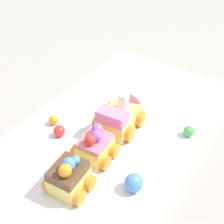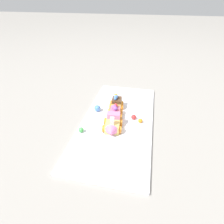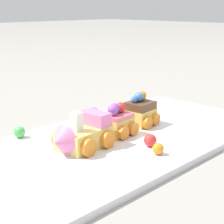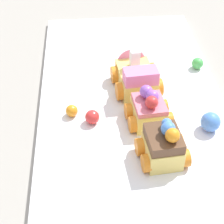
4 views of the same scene
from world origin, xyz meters
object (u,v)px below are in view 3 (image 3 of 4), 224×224
(gumball_green, at_px, (19,132))
(gumball_blue, at_px, (93,114))
(gumball_orange, at_px, (159,149))
(gumball_red, at_px, (150,140))
(cake_train_locomotive, at_px, (80,136))
(cake_car_strawberry, at_px, (116,122))
(cake_car_chocolate, at_px, (140,112))

(gumball_green, bearing_deg, gumball_blue, 172.19)
(gumball_orange, relative_size, gumball_red, 0.87)
(cake_train_locomotive, distance_m, gumball_blue, 0.16)
(cake_train_locomotive, bearing_deg, gumball_blue, -145.80)
(cake_car_strawberry, distance_m, gumball_blue, 0.10)
(cake_train_locomotive, xyz_separation_m, gumball_blue, (-0.13, -0.10, -0.01))
(gumball_orange, bearing_deg, gumball_blue, -102.73)
(cake_car_strawberry, bearing_deg, cake_train_locomotive, 0.01)
(cake_train_locomotive, height_order, cake_car_chocolate, cake_car_chocolate)
(cake_car_strawberry, relative_size, gumball_red, 3.21)
(cake_train_locomotive, relative_size, cake_car_strawberry, 1.61)
(cake_car_chocolate, xyz_separation_m, gumball_red, (0.09, 0.10, -0.01))
(cake_train_locomotive, height_order, gumball_blue, cake_train_locomotive)
(cake_car_chocolate, bearing_deg, gumball_green, -31.11)
(gumball_red, xyz_separation_m, gumball_blue, (-0.03, -0.19, 0.00))
(gumball_blue, bearing_deg, cake_car_strawberry, 74.96)
(cake_car_chocolate, distance_m, gumball_red, 0.13)
(cake_train_locomotive, distance_m, gumball_green, 0.14)
(cake_car_strawberry, bearing_deg, gumball_red, 81.37)
(cake_car_strawberry, bearing_deg, gumball_orange, 73.85)
(cake_train_locomotive, relative_size, gumball_blue, 3.82)
(gumball_green, height_order, gumball_red, gumball_red)
(cake_train_locomotive, relative_size, gumball_orange, 5.97)
(gumball_green, bearing_deg, gumball_orange, 116.60)
(cake_car_chocolate, relative_size, gumball_red, 3.21)
(gumball_green, bearing_deg, cake_car_strawberry, 140.84)
(cake_train_locomotive, distance_m, cake_car_chocolate, 0.18)
(cake_car_chocolate, height_order, gumball_red, cake_car_chocolate)
(gumball_orange, distance_m, gumball_blue, 0.22)
(gumball_red, bearing_deg, cake_car_strawberry, -93.42)
(cake_car_strawberry, relative_size, cake_car_chocolate, 1.00)
(cake_car_strawberry, distance_m, gumball_red, 0.09)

